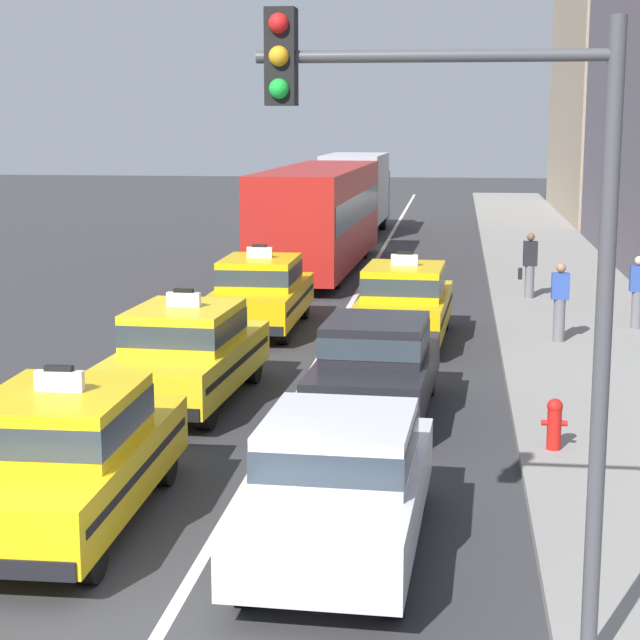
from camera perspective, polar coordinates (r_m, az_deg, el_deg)
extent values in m
cube|color=silver|center=(29.38, 1.84, 1.23)|extent=(0.14, 80.00, 0.01)
cube|color=gray|center=(24.50, 13.88, -0.77)|extent=(4.00, 90.00, 0.15)
cylinder|color=black|center=(14.96, -13.68, -6.96)|extent=(0.25, 0.64, 0.64)
cylinder|color=black|center=(14.53, -8.16, -7.28)|extent=(0.25, 0.64, 0.64)
cylinder|color=black|center=(11.77, -11.93, -11.74)|extent=(0.25, 0.64, 0.64)
cube|color=yellow|center=(13.24, -12.98, -7.64)|extent=(1.86, 4.52, 0.70)
cube|color=black|center=(13.22, -12.99, -7.43)|extent=(1.88, 4.16, 0.10)
cube|color=yellow|center=(12.91, -13.32, -5.01)|extent=(1.63, 2.12, 0.64)
cube|color=#2D3842|center=(12.91, -13.32, -5.01)|extent=(1.65, 2.14, 0.35)
cube|color=white|center=(12.80, -13.40, -3.11)|extent=(0.56, 0.13, 0.24)
cube|color=black|center=(12.77, -13.43, -2.46)|extent=(0.32, 0.11, 0.06)
cube|color=black|center=(15.32, -10.22, -6.02)|extent=(1.71, 0.16, 0.20)
cylinder|color=black|center=(20.22, -7.62, -2.20)|extent=(0.27, 0.65, 0.64)
cylinder|color=black|center=(19.83, -3.55, -2.38)|extent=(0.27, 0.65, 0.64)
cylinder|color=black|center=(17.42, -10.66, -4.36)|extent=(0.27, 0.65, 0.64)
cylinder|color=black|center=(16.96, -5.97, -4.63)|extent=(0.27, 0.65, 0.64)
cube|color=yellow|center=(18.51, -6.89, -2.26)|extent=(2.02, 4.58, 0.70)
cube|color=black|center=(18.49, -6.90, -2.11)|extent=(2.02, 4.23, 0.10)
cube|color=yellow|center=(18.23, -7.07, -0.30)|extent=(1.70, 2.18, 0.64)
cube|color=#2D3842|center=(18.23, -7.07, -0.30)|extent=(1.72, 2.20, 0.35)
cube|color=white|center=(18.15, -7.11, 1.06)|extent=(0.57, 0.15, 0.24)
cube|color=black|center=(18.13, -7.12, 1.53)|extent=(0.33, 0.13, 0.06)
cube|color=black|center=(20.63, -5.11, -1.61)|extent=(1.71, 0.22, 0.20)
cube|color=black|center=(16.53, -9.09, -4.76)|extent=(1.71, 0.22, 0.20)
cylinder|color=black|center=(26.37, -4.06, 0.84)|extent=(0.24, 0.64, 0.64)
cylinder|color=black|center=(26.13, -0.88, 0.77)|extent=(0.24, 0.64, 0.64)
cylinder|color=black|center=(23.42, -5.50, -0.41)|extent=(0.24, 0.64, 0.64)
cylinder|color=black|center=(23.15, -1.94, -0.50)|extent=(0.24, 0.64, 0.64)
cube|color=yellow|center=(24.69, -3.08, 1.01)|extent=(1.80, 4.50, 0.70)
cube|color=black|center=(24.69, -3.08, 1.13)|extent=(1.82, 4.14, 0.10)
cube|color=yellow|center=(24.45, -3.15, 2.50)|extent=(1.60, 2.10, 0.64)
cube|color=#2D3842|center=(24.45, -3.15, 2.50)|extent=(1.62, 2.12, 0.35)
cube|color=white|center=(24.39, -3.16, 3.53)|extent=(0.56, 0.12, 0.24)
cube|color=black|center=(24.37, -3.17, 3.88)|extent=(0.32, 0.11, 0.06)
cube|color=black|center=(26.88, -2.24, 1.26)|extent=(1.71, 0.14, 0.20)
cube|color=black|center=(22.60, -4.06, -0.53)|extent=(1.71, 0.14, 0.20)
cylinder|color=black|center=(37.72, -0.75, 3.77)|extent=(0.26, 0.65, 0.64)
cylinder|color=black|center=(37.44, 2.28, 3.71)|extent=(0.26, 0.65, 0.64)
cylinder|color=black|center=(31.17, -2.79, 2.34)|extent=(0.26, 0.65, 0.64)
cylinder|color=black|center=(30.83, 0.86, 2.26)|extent=(0.26, 0.65, 0.64)
cube|color=#B21E19|center=(34.12, -0.03, 5.51)|extent=(2.82, 11.27, 2.90)
cube|color=#2D3842|center=(34.09, -0.03, 5.93)|extent=(2.83, 10.82, 0.84)
cube|color=black|center=(39.52, 1.22, 7.93)|extent=(2.13, 0.14, 0.36)
cylinder|color=black|center=(47.36, 1.00, 5.14)|extent=(0.26, 0.65, 0.64)
cylinder|color=black|center=(47.15, 3.29, 5.10)|extent=(0.26, 0.65, 0.64)
cylinder|color=black|center=(43.51, 0.32, 4.67)|extent=(0.26, 0.65, 0.64)
cylinder|color=black|center=(43.28, 2.82, 4.62)|extent=(0.26, 0.65, 0.64)
cube|color=#194C8C|center=(48.13, 2.28, 6.47)|extent=(2.15, 2.25, 2.10)
cube|color=#2D3842|center=(49.17, 2.42, 6.91)|extent=(1.93, 0.11, 0.76)
cube|color=#B2B7C1|center=(44.86, 1.83, 6.89)|extent=(2.43, 5.25, 2.70)
cylinder|color=black|center=(13.66, -1.13, -8.33)|extent=(0.26, 0.65, 0.64)
cylinder|color=black|center=(13.49, 4.98, -8.62)|extent=(0.26, 0.65, 0.64)
cylinder|color=black|center=(11.07, -3.84, -12.99)|extent=(0.26, 0.65, 0.64)
cylinder|color=black|center=(10.86, 3.81, -13.48)|extent=(0.26, 0.65, 0.64)
cube|color=silver|center=(12.12, 1.04, -9.17)|extent=(1.92, 4.36, 0.66)
cube|color=silver|center=(11.83, 0.98, -6.45)|extent=(1.63, 1.96, 0.60)
cube|color=#2D3842|center=(11.83, 0.98, -6.45)|extent=(1.65, 1.98, 0.33)
cylinder|color=black|center=(19.19, 1.31, -2.80)|extent=(0.27, 0.65, 0.64)
cylinder|color=black|center=(19.03, 5.61, -2.96)|extent=(0.27, 0.65, 0.64)
cylinder|color=black|center=(16.47, -0.17, -5.03)|extent=(0.27, 0.65, 0.64)
cylinder|color=black|center=(16.29, 4.85, -5.25)|extent=(0.27, 0.65, 0.64)
cube|color=black|center=(17.65, 2.94, -2.89)|extent=(1.96, 4.38, 0.66)
cube|color=black|center=(17.42, 2.92, -0.94)|extent=(1.65, 1.97, 0.60)
cube|color=#2D3842|center=(17.42, 2.92, -0.94)|extent=(1.67, 1.99, 0.33)
cylinder|color=black|center=(25.06, 3.06, 0.34)|extent=(0.27, 0.65, 0.64)
cylinder|color=black|center=(24.93, 6.43, 0.24)|extent=(0.27, 0.65, 0.64)
cylinder|color=black|center=(22.08, 2.11, -1.04)|extent=(0.27, 0.65, 0.64)
cylinder|color=black|center=(21.93, 5.94, -1.16)|extent=(0.27, 0.65, 0.64)
cube|color=yellow|center=(23.43, 4.41, 0.48)|extent=(2.01, 4.58, 0.70)
cube|color=black|center=(23.42, 4.41, 0.60)|extent=(2.01, 4.22, 0.10)
cube|color=yellow|center=(23.17, 4.40, 2.05)|extent=(1.70, 2.17, 0.64)
cube|color=#2D3842|center=(23.17, 4.40, 2.05)|extent=(1.72, 2.19, 0.35)
cube|color=white|center=(23.11, 4.42, 3.13)|extent=(0.57, 0.15, 0.24)
cube|color=black|center=(23.09, 4.42, 3.50)|extent=(0.32, 0.12, 0.06)
cube|color=black|center=(25.64, 4.88, 0.77)|extent=(1.71, 0.22, 0.20)
cube|color=black|center=(21.31, 3.84, -1.20)|extent=(1.71, 0.22, 0.20)
cylinder|color=slate|center=(28.71, 10.84, 1.96)|extent=(0.24, 0.24, 0.83)
cube|color=black|center=(28.61, 10.89, 3.42)|extent=(0.36, 0.22, 0.63)
sphere|color=brown|center=(28.56, 10.92, 4.26)|extent=(0.20, 0.20, 0.20)
cube|color=black|center=(28.66, 10.37, 2.39)|extent=(0.10, 0.20, 0.28)
cylinder|color=slate|center=(25.07, 16.15, 0.51)|extent=(0.24, 0.24, 0.83)
cube|color=#2D4CA5|center=(24.97, 16.23, 2.09)|extent=(0.36, 0.22, 0.57)
sphere|color=beige|center=(24.92, 16.28, 2.99)|extent=(0.20, 0.20, 0.20)
cylinder|color=slate|center=(23.21, 12.33, -0.02)|extent=(0.24, 0.24, 0.89)
cube|color=#2D4CA5|center=(23.10, 12.40, 1.73)|extent=(0.36, 0.22, 0.55)
sphere|color=#9E7051|center=(23.04, 12.44, 2.67)|extent=(0.20, 0.20, 0.20)
cylinder|color=red|center=(15.72, 12.08, -5.54)|extent=(0.20, 0.20, 0.60)
sphere|color=red|center=(15.64, 12.13, -4.41)|extent=(0.22, 0.22, 0.22)
cylinder|color=red|center=(15.69, 11.62, -5.25)|extent=(0.10, 0.08, 0.08)
cylinder|color=red|center=(15.71, 12.57, -5.27)|extent=(0.10, 0.08, 0.08)
cylinder|color=#47474C|center=(9.12, 14.44, -2.37)|extent=(0.14, 0.14, 5.50)
cylinder|color=#47474C|center=(8.84, 5.90, 13.50)|extent=(2.80, 0.10, 0.10)
cube|color=black|center=(8.95, -2.03, 13.51)|extent=(0.24, 0.24, 0.76)
sphere|color=red|center=(8.84, -2.17, 15.17)|extent=(0.16, 0.16, 0.16)
sphere|color=orange|center=(8.82, -2.16, 13.56)|extent=(0.16, 0.16, 0.16)
sphere|color=green|center=(8.81, -2.15, 11.93)|extent=(0.16, 0.16, 0.16)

